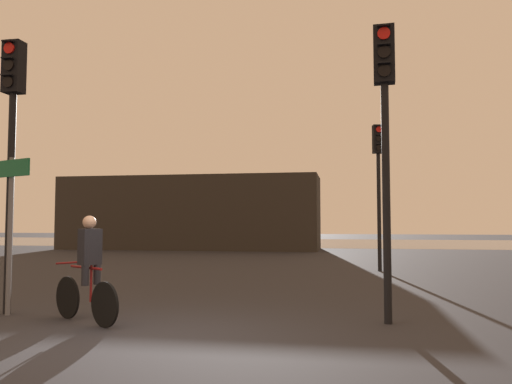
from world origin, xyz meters
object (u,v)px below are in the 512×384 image
object	(u,v)px
traffic_light_near_right	(385,115)
direction_sign_post	(9,212)
traffic_light_far_right	(378,169)
cyclist	(88,269)
distant_building	(191,213)
traffic_light_near_left	(12,123)

from	to	relation	value
traffic_light_near_right	direction_sign_post	size ratio (longest dim) A/B	1.75
traffic_light_near_right	traffic_light_far_right	bearing A→B (deg)	-89.12
traffic_light_near_right	cyclist	bearing A→B (deg)	13.77
direction_sign_post	traffic_light_near_right	bearing A→B (deg)	-154.89
distant_building	traffic_light_near_right	world-z (taller)	traffic_light_near_right
traffic_light_near_left	direction_sign_post	distance (m)	1.51
traffic_light_near_left	traffic_light_far_right	bearing A→B (deg)	-126.02
direction_sign_post	cyclist	distance (m)	1.90
traffic_light_near_left	cyclist	size ratio (longest dim) A/B	2.85
traffic_light_near_right	cyclist	size ratio (longest dim) A/B	2.82
traffic_light_near_left	traffic_light_far_right	world-z (taller)	traffic_light_near_left
cyclist	distant_building	bearing A→B (deg)	44.04
distant_building	traffic_light_near_left	size ratio (longest dim) A/B	3.17
traffic_light_far_right	cyclist	size ratio (longest dim) A/B	2.84
distant_building	cyclist	distance (m)	21.16
traffic_light_near_left	cyclist	distance (m)	2.98
distant_building	traffic_light_far_right	bearing A→B (deg)	-49.70
traffic_light_far_right	cyclist	xyz separation A→B (m)	(-4.90, -9.03, -2.37)
traffic_light_far_right	traffic_light_near_right	size ratio (longest dim) A/B	1.01
traffic_light_near_left	distant_building	bearing A→B (deg)	-79.27
traffic_light_near_right	direction_sign_post	bearing A→B (deg)	7.61
traffic_light_near_left	direction_sign_post	size ratio (longest dim) A/B	1.78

